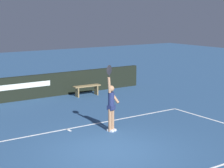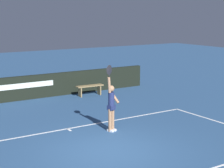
# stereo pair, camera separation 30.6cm
# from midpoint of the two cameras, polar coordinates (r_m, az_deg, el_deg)

# --- Properties ---
(ground_plane) EXTENTS (60.00, 60.00, 0.00)m
(ground_plane) POSITION_cam_midpoint_polar(r_m,az_deg,el_deg) (11.58, 0.08, -10.00)
(ground_plane) COLOR navy
(court_lines) EXTENTS (10.51, 5.36, 0.00)m
(court_lines) POSITION_cam_midpoint_polar(r_m,az_deg,el_deg) (11.64, -0.13, -9.88)
(court_lines) COLOR white
(court_lines) RESTS_ON ground
(back_wall) EXTENTS (14.25, 0.22, 1.14)m
(back_wall) POSITION_cam_midpoint_polar(r_m,az_deg,el_deg) (18.40, -13.53, -0.69)
(back_wall) COLOR black
(back_wall) RESTS_ON ground
(tennis_player) EXTENTS (0.47, 0.42, 2.34)m
(tennis_player) POSITION_cam_midpoint_polar(r_m,az_deg,el_deg) (13.22, 0.56, -3.01)
(tennis_player) COLOR #9B7252
(tennis_player) RESTS_ON ground
(tennis_ball) EXTENTS (0.07, 0.07, 0.07)m
(tennis_ball) POSITION_cam_midpoint_polar(r_m,az_deg,el_deg) (13.02, 0.11, 2.22)
(tennis_ball) COLOR #C4DB2E
(courtside_bench_near) EXTENTS (1.42, 0.42, 0.52)m
(courtside_bench_near) POSITION_cam_midpoint_polar(r_m,az_deg,el_deg) (19.02, -2.88, -0.59)
(courtside_bench_near) COLOR olive
(courtside_bench_near) RESTS_ON ground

